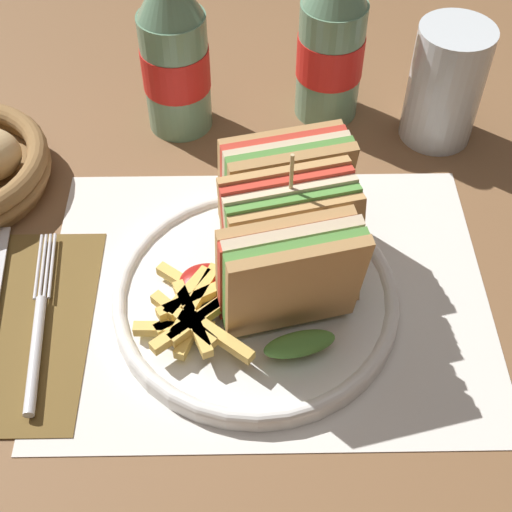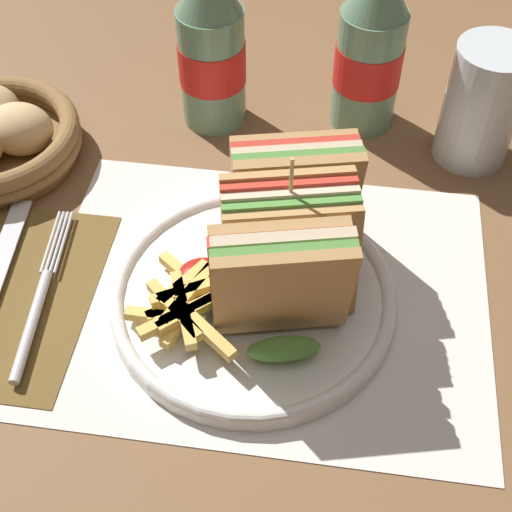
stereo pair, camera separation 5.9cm
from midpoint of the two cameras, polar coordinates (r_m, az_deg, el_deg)
name	(u,v)px [view 1 (the left image)]	position (r m, az deg, el deg)	size (l,w,h in m)	color
ground_plane	(251,324)	(0.60, -3.26, -5.61)	(4.00, 4.00, 0.00)	brown
placemat	(267,293)	(0.62, -1.82, -3.12)	(0.38, 0.30, 0.00)	silver
plate_main	(256,297)	(0.60, -2.78, -3.44)	(0.24, 0.24, 0.02)	white
club_sandwich	(289,235)	(0.57, -0.34, 1.55)	(0.12, 0.19, 0.14)	tan
fries_pile	(194,314)	(0.57, -7.95, -4.80)	(0.10, 0.10, 0.02)	#E0B756
ketchup_blob	(208,282)	(0.59, -6.75, -2.27)	(0.05, 0.04, 0.02)	maroon
napkin	(15,321)	(0.64, -21.29, -5.03)	(0.13, 0.20, 0.00)	brown
fork	(38,334)	(0.62, -19.68, -6.06)	(0.03, 0.18, 0.01)	silver
coke_bottle_near	(175,52)	(0.74, -8.89, 15.76)	(0.07, 0.07, 0.21)	slate
coke_bottle_far	(332,40)	(0.75, 3.78, 16.80)	(0.07, 0.07, 0.21)	slate
glass_near	(445,91)	(0.75, 12.65, 12.64)	(0.07, 0.07, 0.12)	silver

